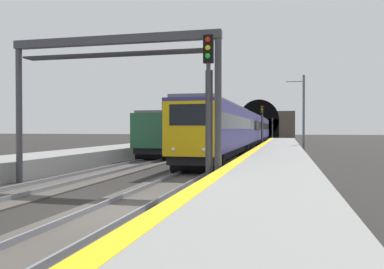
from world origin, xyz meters
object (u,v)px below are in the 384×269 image
at_px(railway_signal_mid, 262,123).
at_px(railway_signal_far, 272,126).
at_px(railway_signal_near, 208,99).
at_px(overhead_signal_gantry, 112,70).
at_px(train_main_approaching, 246,129).
at_px(train_adjacent_platform, 216,130).
at_px(catenary_mast_near, 303,114).

height_order(railway_signal_mid, railway_signal_far, railway_signal_mid).
relative_size(railway_signal_near, railway_signal_far, 1.24).
bearing_deg(overhead_signal_gantry, railway_signal_far, -3.60).
xyz_separation_m(railway_signal_mid, overhead_signal_gantry, (-32.93, 4.36, 1.76)).
bearing_deg(train_main_approaching, train_adjacent_platform, -146.66).
bearing_deg(catenary_mast_near, overhead_signal_gantry, 159.95).
bearing_deg(railway_signal_far, railway_signal_near, 0.00).
height_order(railway_signal_mid, catenary_mast_near, catenary_mast_near).
xyz_separation_m(train_adjacent_platform, overhead_signal_gantry, (-40.03, -2.50, 2.74)).
xyz_separation_m(railway_signal_mid, railway_signal_far, (36.39, -0.00, -0.24)).
bearing_deg(overhead_signal_gantry, catenary_mast_near, -20.05).
xyz_separation_m(train_main_approaching, train_adjacent_platform, (7.66, 4.99, -0.21)).
relative_size(overhead_signal_gantry, catenary_mast_near, 1.23).
bearing_deg(overhead_signal_gantry, railway_signal_mid, -7.54).
xyz_separation_m(railway_signal_near, catenary_mast_near, (25.11, -4.44, 0.33)).
xyz_separation_m(railway_signal_near, railway_signal_far, (70.30, -0.00, -0.63)).
relative_size(train_adjacent_platform, catenary_mast_near, 7.45).
bearing_deg(railway_signal_mid, railway_signal_near, 0.00).
xyz_separation_m(train_main_approaching, railway_signal_near, (-33.36, -1.86, 1.16)).
bearing_deg(catenary_mast_near, railway_signal_near, 169.96).
relative_size(railway_signal_near, railway_signal_mid, 1.14).
bearing_deg(overhead_signal_gantry, train_main_approaching, -4.41).
relative_size(railway_signal_mid, catenary_mast_near, 0.69).
xyz_separation_m(overhead_signal_gantry, catenary_mast_near, (24.11, -8.80, -1.04)).
relative_size(train_main_approaching, overhead_signal_gantry, 6.13).
height_order(railway_signal_mid, overhead_signal_gantry, overhead_signal_gantry).
bearing_deg(railway_signal_mid, overhead_signal_gantry, -7.54).
height_order(train_adjacent_platform, overhead_signal_gantry, overhead_signal_gantry).
bearing_deg(overhead_signal_gantry, railway_signal_near, -102.81).
relative_size(railway_signal_near, overhead_signal_gantry, 0.63).
bearing_deg(railway_signal_near, railway_signal_mid, -180.00).
bearing_deg(catenary_mast_near, railway_signal_far, 5.62).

